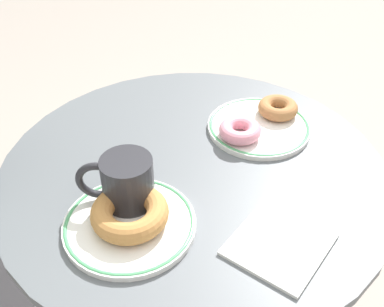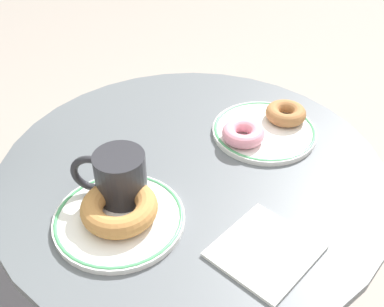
# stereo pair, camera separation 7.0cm
# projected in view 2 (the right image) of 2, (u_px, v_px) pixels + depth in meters

# --- Properties ---
(cafe_table) EXTENTS (0.69, 0.69, 0.78)m
(cafe_table) POSITION_uv_depth(u_px,v_px,m) (192.00, 258.00, 0.98)
(cafe_table) COLOR #565B60
(cafe_table) RESTS_ON ground
(plate_left) EXTENTS (0.20, 0.20, 0.01)m
(plate_left) POSITION_uv_depth(u_px,v_px,m) (119.00, 219.00, 0.72)
(plate_left) COLOR white
(plate_left) RESTS_ON cafe_table
(plate_right) EXTENTS (0.20, 0.20, 0.01)m
(plate_right) POSITION_uv_depth(u_px,v_px,m) (264.00, 131.00, 0.90)
(plate_right) COLOR white
(plate_right) RESTS_ON cafe_table
(donut_old_fashioned) EXTENTS (0.16, 0.16, 0.03)m
(donut_old_fashioned) POSITION_uv_depth(u_px,v_px,m) (119.00, 208.00, 0.71)
(donut_old_fashioned) COLOR #BC7F42
(donut_old_fashioned) RESTS_ON plate_left
(donut_cinnamon) EXTENTS (0.10, 0.10, 0.03)m
(donut_cinnamon) POSITION_uv_depth(u_px,v_px,m) (286.00, 113.00, 0.92)
(donut_cinnamon) COLOR #A36B3D
(donut_cinnamon) RESTS_ON plate_right
(donut_pink_frosted) EXTENTS (0.10, 0.10, 0.03)m
(donut_pink_frosted) POSITION_uv_depth(u_px,v_px,m) (243.00, 133.00, 0.87)
(donut_pink_frosted) COLOR pink
(donut_pink_frosted) RESTS_ON plate_right
(paper_napkin) EXTENTS (0.14, 0.14, 0.01)m
(paper_napkin) POSITION_uv_depth(u_px,v_px,m) (265.00, 251.00, 0.68)
(paper_napkin) COLOR white
(paper_napkin) RESTS_ON cafe_table
(coffee_mug) EXTENTS (0.10, 0.11, 0.09)m
(coffee_mug) POSITION_uv_depth(u_px,v_px,m) (119.00, 178.00, 0.73)
(coffee_mug) COLOR #28282D
(coffee_mug) RESTS_ON cafe_table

